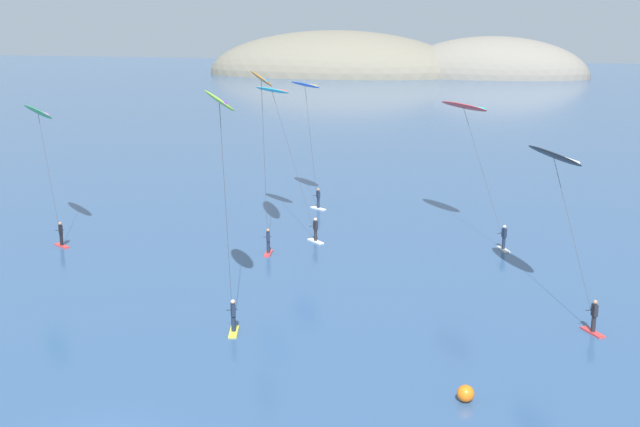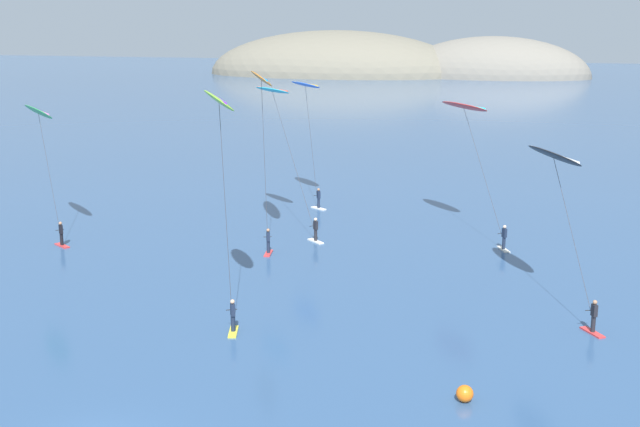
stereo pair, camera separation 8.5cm
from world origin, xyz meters
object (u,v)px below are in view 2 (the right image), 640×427
kitesurfer_cyan (277,105)px  kitesurfer_blue (306,94)px  kitesurfer_green (40,120)px  kitesurfer_orange (262,89)px  kitesurfer_lime (220,119)px  kitesurfer_black (556,167)px  kitesurfer_red (467,116)px  marker_buoy (465,394)px

kitesurfer_cyan → kitesurfer_blue: 8.08m
kitesurfer_green → kitesurfer_orange: kitesurfer_orange is taller
kitesurfer_lime → kitesurfer_cyan: bearing=101.3°
kitesurfer_black → kitesurfer_red: kitesurfer_red is taller
kitesurfer_lime → kitesurfer_green: (-18.59, 11.35, -2.01)m
kitesurfer_red → kitesurfer_cyan: bearing=-171.0°
kitesurfer_lime → kitesurfer_green: bearing=148.6°
kitesurfer_red → kitesurfer_green: bearing=-161.7°
kitesurfer_lime → kitesurfer_blue: (-4.05, 26.65, -1.14)m
kitesurfer_lime → marker_buoy: bearing=-25.6°
marker_buoy → kitesurfer_red: bearing=97.2°
kitesurfer_blue → kitesurfer_black: kitesurfer_blue is taller
kitesurfer_cyan → kitesurfer_green: 16.54m
kitesurfer_green → kitesurfer_black: bearing=-6.7°
kitesurfer_green → kitesurfer_orange: bearing=7.7°
kitesurfer_black → kitesurfer_blue: bearing=135.9°
kitesurfer_blue → kitesurfer_black: (20.00, -19.35, -1.69)m
kitesurfer_cyan → kitesurfer_green: kitesurfer_cyan is taller
kitesurfer_cyan → kitesurfer_blue: size_ratio=1.01×
kitesurfer_lime → kitesurfer_red: kitesurfer_lime is taller
kitesurfer_black → marker_buoy: 15.55m
kitesurfer_blue → kitesurfer_orange: bearing=-85.1°
kitesurfer_cyan → kitesurfer_orange: (0.80, -5.10, 1.57)m
kitesurfer_blue → marker_buoy: (17.10, -32.90, -8.75)m
kitesurfer_blue → marker_buoy: bearing=-62.5°
kitesurfer_black → marker_buoy: kitesurfer_black is taller
kitesurfer_orange → marker_buoy: size_ratio=16.83×
kitesurfer_black → kitesurfer_orange: bearing=161.9°
kitesurfer_black → kitesurfer_cyan: bearing=150.2°
kitesurfer_red → marker_buoy: 28.35m
kitesurfer_black → kitesurfer_green: 34.78m
kitesurfer_blue → kitesurfer_black: 27.88m
kitesurfer_cyan → kitesurfer_red: kitesurfer_cyan is taller
kitesurfer_lime → kitesurfer_orange: (-2.93, 13.48, 0.34)m
kitesurfer_cyan → kitesurfer_blue: kitesurfer_cyan is taller
kitesurfer_blue → marker_buoy: 38.10m
kitesurfer_black → kitesurfer_orange: 20.11m
kitesurfer_lime → kitesurfer_red: (9.66, 20.71, -1.78)m
kitesurfer_lime → marker_buoy: kitesurfer_lime is taller
kitesurfer_orange → marker_buoy: 27.36m
kitesurfer_cyan → kitesurfer_blue: bearing=92.3°
kitesurfer_cyan → marker_buoy: bearing=-55.9°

